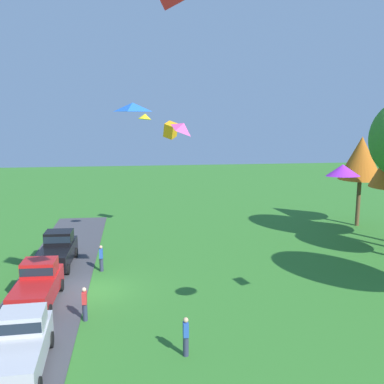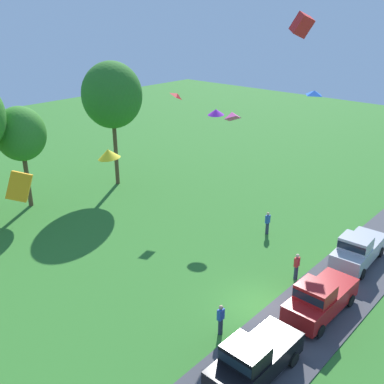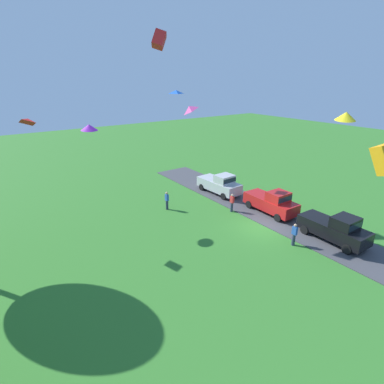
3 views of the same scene
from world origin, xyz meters
name	(u,v)px [view 3 (image 3 of 3)]	position (x,y,z in m)	size (l,w,h in m)	color
ground_plane	(261,228)	(0.00, 0.00, 0.00)	(120.00, 120.00, 0.00)	#337528
pavement_strip	(282,219)	(0.00, -2.59, 0.03)	(36.00, 4.40, 0.06)	#424247
car_pickup_near_entrance	(336,228)	(-4.60, -2.75, 1.11)	(5.04, 2.14, 2.14)	black
car_pickup_by_flagpole	(272,202)	(1.41, -2.81, 1.11)	(5.04, 2.13, 2.14)	red
car_pickup_mid_row	(220,184)	(7.76, -2.19, 1.11)	(5.08, 2.24, 2.14)	#B7B7BC
person_watching_sky	(167,201)	(7.54, 4.37, 0.88)	(0.36, 0.24, 1.71)	#2D334C
person_beside_suv	(294,234)	(-3.18, 0.16, 0.88)	(0.36, 0.24, 1.71)	#2D334C
person_on_lawn	(232,203)	(3.73, -0.15, 0.88)	(0.36, 0.24, 1.71)	#2D334C
kite_diamond_near_flag	(189,109)	(3.37, 4.78, 9.34)	(0.78, 0.85, 0.39)	#EA4C9E
kite_delta_over_trees	(346,116)	(-7.00, 3.19, 9.74)	(0.92, 0.92, 0.39)	yellow
kite_diamond_topmost	(28,121)	(8.66, 14.25, 8.68)	(0.91, 0.85, 0.29)	red
kite_diamond_mid_center	(176,92)	(8.76, 2.39, 10.23)	(1.00, 0.85, 0.31)	blue
kite_box_high_right	(159,40)	(8.96, 3.78, 14.22)	(0.88, 0.88, 1.23)	red
kite_delta_high_left	(89,127)	(8.68, 10.25, 7.88)	(1.27, 1.27, 0.44)	purple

